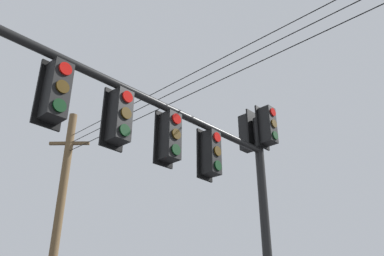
{
  "coord_description": "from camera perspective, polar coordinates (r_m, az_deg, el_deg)",
  "views": [
    {
      "loc": [
        -3.38,
        8.63,
        1.9
      ],
      "look_at": [
        0.59,
        2.97,
        5.17
      ],
      "focal_mm": 37.03,
      "sensor_mm": 36.0,
      "label": 1
    }
  ],
  "objects": [
    {
      "name": "overhead_wire_span",
      "position": [
        10.26,
        12.86,
        12.39
      ],
      "size": [
        20.25,
        3.37,
        1.22
      ],
      "color": "black"
    },
    {
      "name": "signal_mast_assembly",
      "position": [
        7.76,
        2.24,
        -4.36
      ],
      "size": [
        1.53,
        6.55,
        6.43
      ],
      "color": "black",
      "rests_on": "ground"
    },
    {
      "name": "utility_pole_wooden",
      "position": [
        16.2,
        -18.83,
        -13.33
      ],
      "size": [
        1.44,
        1.03,
        9.66
      ],
      "color": "brown",
      "rests_on": "ground"
    }
  ]
}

